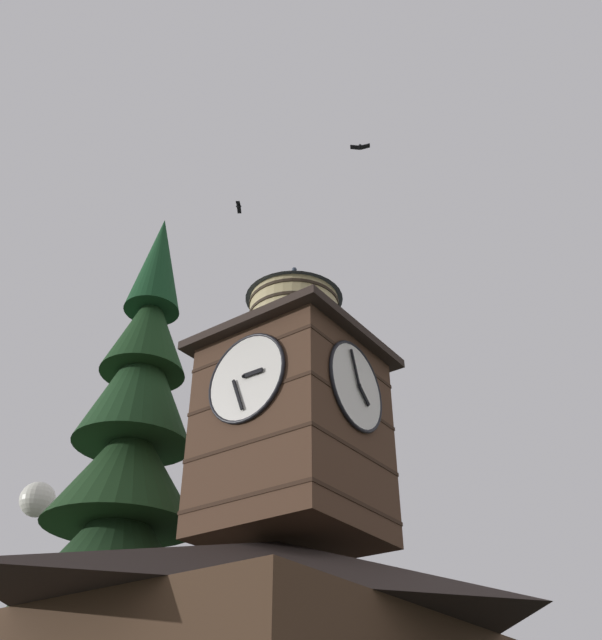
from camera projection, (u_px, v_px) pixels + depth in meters
name	position (u px, v px, depth m)	size (l,w,h in m)	color
clock_tower	(294.00, 409.00, 19.12)	(4.78, 4.78, 8.76)	#4C3323
pine_tree_behind	(122.00, 515.00, 20.13)	(6.32, 6.32, 19.22)	#473323
moon	(38.00, 499.00, 42.27)	(2.16, 2.16, 2.16)	silver
flying_bird_high	(360.00, 147.00, 20.55)	(0.42, 0.59, 0.12)	black
flying_bird_low	(239.00, 206.00, 24.09)	(0.59, 0.46, 0.12)	black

